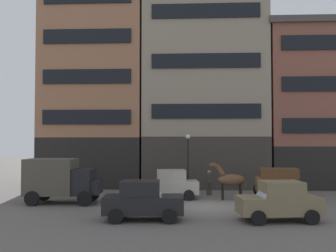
{
  "coord_description": "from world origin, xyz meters",
  "views": [
    {
      "loc": [
        -1.29,
        -21.43,
        3.74
      ],
      "look_at": [
        -2.43,
        1.94,
        4.6
      ],
      "focal_mm": 40.44,
      "sensor_mm": 36.0,
      "label": 1
    }
  ],
  "objects_px": {
    "cargo_wagon": "(278,182)",
    "draft_horse": "(230,179)",
    "sedan_parked_curb": "(279,201)",
    "sedan_dark": "(143,200)",
    "streetlamp_curbside": "(188,155)",
    "delivery_truck_near": "(61,179)",
    "sedan_light": "(169,184)",
    "pedestrian_officer": "(209,181)"
  },
  "relations": [
    {
      "from": "delivery_truck_near",
      "to": "streetlamp_curbside",
      "type": "distance_m",
      "value": 9.17
    },
    {
      "from": "delivery_truck_near",
      "to": "sedan_light",
      "type": "relative_size",
      "value": 1.14
    },
    {
      "from": "sedan_dark",
      "to": "sedan_parked_curb",
      "type": "distance_m",
      "value": 6.31
    },
    {
      "from": "sedan_dark",
      "to": "sedan_light",
      "type": "height_order",
      "value": "same"
    },
    {
      "from": "streetlamp_curbside",
      "to": "sedan_dark",
      "type": "bearing_deg",
      "value": -102.73
    },
    {
      "from": "delivery_truck_near",
      "to": "streetlamp_curbside",
      "type": "height_order",
      "value": "streetlamp_curbside"
    },
    {
      "from": "sedan_dark",
      "to": "streetlamp_curbside",
      "type": "distance_m",
      "value": 9.9
    },
    {
      "from": "cargo_wagon",
      "to": "sedan_parked_curb",
      "type": "relative_size",
      "value": 0.76
    },
    {
      "from": "pedestrian_officer",
      "to": "streetlamp_curbside",
      "type": "xyz_separation_m",
      "value": [
        -1.42,
        1.47,
        1.69
      ]
    },
    {
      "from": "sedan_light",
      "to": "sedan_parked_curb",
      "type": "xyz_separation_m",
      "value": [
        5.36,
        -6.38,
        0.0
      ]
    },
    {
      "from": "sedan_light",
      "to": "streetlamp_curbside",
      "type": "bearing_deg",
      "value": 68.55
    },
    {
      "from": "cargo_wagon",
      "to": "streetlamp_curbside",
      "type": "relative_size",
      "value": 0.71
    },
    {
      "from": "sedan_parked_curb",
      "to": "streetlamp_curbside",
      "type": "xyz_separation_m",
      "value": [
        -4.16,
        9.42,
        1.76
      ]
    },
    {
      "from": "sedan_dark",
      "to": "streetlamp_curbside",
      "type": "bearing_deg",
      "value": 77.27
    },
    {
      "from": "cargo_wagon",
      "to": "sedan_dark",
      "type": "bearing_deg",
      "value": -141.28
    },
    {
      "from": "sedan_dark",
      "to": "sedan_light",
      "type": "xyz_separation_m",
      "value": [
        0.95,
        6.46,
        0.0
      ]
    },
    {
      "from": "sedan_dark",
      "to": "sedan_parked_curb",
      "type": "xyz_separation_m",
      "value": [
        6.31,
        0.08,
        0.0
      ]
    },
    {
      "from": "sedan_dark",
      "to": "sedan_parked_curb",
      "type": "bearing_deg",
      "value": 0.73
    },
    {
      "from": "delivery_truck_near",
      "to": "streetlamp_curbside",
      "type": "bearing_deg",
      "value": 34.11
    },
    {
      "from": "cargo_wagon",
      "to": "sedan_parked_curb",
      "type": "xyz_separation_m",
      "value": [
        -1.38,
        -6.09,
        -0.23
      ]
    },
    {
      "from": "pedestrian_officer",
      "to": "streetlamp_curbside",
      "type": "height_order",
      "value": "streetlamp_curbside"
    },
    {
      "from": "pedestrian_officer",
      "to": "draft_horse",
      "type": "bearing_deg",
      "value": -57.67
    },
    {
      "from": "cargo_wagon",
      "to": "draft_horse",
      "type": "height_order",
      "value": "draft_horse"
    },
    {
      "from": "sedan_parked_curb",
      "to": "pedestrian_officer",
      "type": "height_order",
      "value": "sedan_parked_curb"
    },
    {
      "from": "cargo_wagon",
      "to": "pedestrian_officer",
      "type": "height_order",
      "value": "cargo_wagon"
    },
    {
      "from": "streetlamp_curbside",
      "to": "pedestrian_officer",
      "type": "bearing_deg",
      "value": -46.02
    },
    {
      "from": "draft_horse",
      "to": "delivery_truck_near",
      "type": "distance_m",
      "value": 10.27
    },
    {
      "from": "sedan_parked_curb",
      "to": "sedan_dark",
      "type": "bearing_deg",
      "value": -179.27
    },
    {
      "from": "delivery_truck_near",
      "to": "sedan_parked_curb",
      "type": "relative_size",
      "value": 1.13
    },
    {
      "from": "delivery_truck_near",
      "to": "pedestrian_officer",
      "type": "xyz_separation_m",
      "value": [
        8.94,
        3.63,
        -0.44
      ]
    },
    {
      "from": "draft_horse",
      "to": "streetlamp_curbside",
      "type": "bearing_deg",
      "value": 127.93
    },
    {
      "from": "cargo_wagon",
      "to": "streetlamp_curbside",
      "type": "xyz_separation_m",
      "value": [
        -5.55,
        3.33,
        1.52
      ]
    },
    {
      "from": "cargo_wagon",
      "to": "streetlamp_curbside",
      "type": "distance_m",
      "value": 6.65
    },
    {
      "from": "draft_horse",
      "to": "sedan_dark",
      "type": "height_order",
      "value": "draft_horse"
    },
    {
      "from": "sedan_dark",
      "to": "pedestrian_officer",
      "type": "bearing_deg",
      "value": 66.08
    },
    {
      "from": "draft_horse",
      "to": "sedan_light",
      "type": "relative_size",
      "value": 0.61
    },
    {
      "from": "cargo_wagon",
      "to": "sedan_parked_curb",
      "type": "bearing_deg",
      "value": -102.79
    },
    {
      "from": "draft_horse",
      "to": "delivery_truck_near",
      "type": "xyz_separation_m",
      "value": [
        -10.12,
        -1.77,
        0.15
      ]
    },
    {
      "from": "sedan_light",
      "to": "streetlamp_curbside",
      "type": "distance_m",
      "value": 3.71
    },
    {
      "from": "streetlamp_curbside",
      "to": "delivery_truck_near",
      "type": "bearing_deg",
      "value": -145.89
    },
    {
      "from": "sedan_light",
      "to": "draft_horse",
      "type": "bearing_deg",
      "value": -4.4
    },
    {
      "from": "sedan_light",
      "to": "sedan_parked_curb",
      "type": "distance_m",
      "value": 8.33
    }
  ]
}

